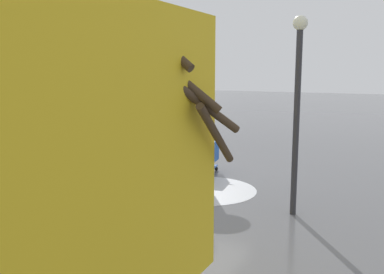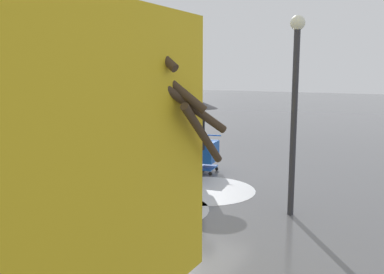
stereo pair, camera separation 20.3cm
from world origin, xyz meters
name	(u,v)px [view 1 (the left image)]	position (x,y,z in m)	size (l,w,h in m)	color
ground_plane	(199,173)	(0.00, 0.00, 0.00)	(90.00, 90.00, 0.00)	#5B5B5E
slush_patch_under_van	(205,190)	(-0.85, 1.38, 0.00)	(2.45, 2.45, 0.01)	silver
slush_patch_mid_street	(155,209)	(-0.54, 3.16, 0.00)	(2.34, 2.34, 0.01)	silver
cargo_van_parked_right	(85,127)	(3.38, 0.77, 1.18)	(2.34, 5.41, 2.60)	#B7BABF
shopping_cart_vendor	(206,152)	(-0.13, -0.22, 0.57)	(0.66, 0.89, 1.02)	#1951B2
hand_dolly_boxes	(180,140)	(0.81, -0.41, 0.84)	(0.77, 0.85, 1.57)	#515156
pedestrian_pink_side	(197,120)	(-0.30, 0.73, 1.58)	(1.04, 1.04, 2.15)	black
pedestrian_black_side	(175,115)	(0.97, -0.38, 1.57)	(1.04, 1.04, 2.15)	black
bare_tree_near	(182,175)	(-3.00, 6.51, 1.79)	(1.06, 0.99, 3.46)	#423323
street_lamp	(297,95)	(-3.14, 2.13, 2.37)	(0.28, 0.28, 3.86)	#2D2D33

